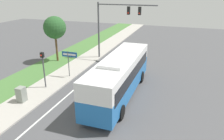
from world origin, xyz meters
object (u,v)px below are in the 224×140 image
object	(u,v)px
bus	(120,74)
pedestrian_signal	(43,65)
street_sign	(69,58)
signal_gantry	(115,19)
utility_cabinet	(21,94)

from	to	relation	value
bus	pedestrian_signal	bearing A→B (deg)	-172.39
street_sign	signal_gantry	bearing A→B (deg)	71.32
pedestrian_signal	street_sign	bearing A→B (deg)	74.50
street_sign	utility_cabinet	world-z (taller)	street_sign
pedestrian_signal	utility_cabinet	xyz separation A→B (m)	(-0.20, -2.81, -1.54)
bus	street_sign	size ratio (longest dim) A/B	3.96
signal_gantry	utility_cabinet	world-z (taller)	signal_gantry
bus	signal_gantry	xyz separation A→B (m)	(-3.42, 9.09, 3.04)
bus	street_sign	bearing A→B (deg)	160.22
bus	utility_cabinet	distance (m)	7.84
signal_gantry	utility_cabinet	xyz separation A→B (m)	(-3.39, -12.78, -4.22)
signal_gantry	street_sign	world-z (taller)	signal_gantry
bus	utility_cabinet	xyz separation A→B (m)	(-6.81, -3.69, -1.19)
bus	pedestrian_signal	xyz separation A→B (m)	(-6.62, -0.88, 0.35)
signal_gantry	utility_cabinet	bearing A→B (deg)	-104.86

